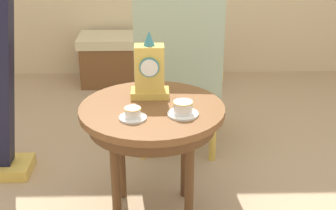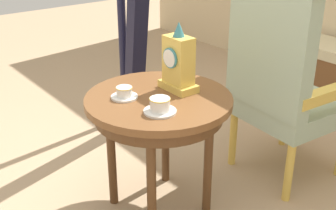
# 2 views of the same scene
# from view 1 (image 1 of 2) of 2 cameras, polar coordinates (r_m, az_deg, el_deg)

# --- Properties ---
(ground_plane) EXTENTS (10.00, 10.00, 0.00)m
(ground_plane) POSITION_cam_1_polar(r_m,az_deg,el_deg) (2.60, -0.99, -12.62)
(ground_plane) COLOR tan
(side_table) EXTENTS (0.70, 0.70, 0.62)m
(side_table) POSITION_cam_1_polar(r_m,az_deg,el_deg) (2.29, -1.93, -1.93)
(side_table) COLOR brown
(side_table) RESTS_ON ground
(teacup_left) EXTENTS (0.13, 0.13, 0.06)m
(teacup_left) POSITION_cam_1_polar(r_m,az_deg,el_deg) (2.13, -4.29, -1.10)
(teacup_left) COLOR white
(teacup_left) RESTS_ON side_table
(teacup_right) EXTENTS (0.14, 0.14, 0.07)m
(teacup_right) POSITION_cam_1_polar(r_m,az_deg,el_deg) (2.16, 1.83, -0.48)
(teacup_right) COLOR white
(teacup_right) RESTS_ON side_table
(mantel_clock) EXTENTS (0.19, 0.11, 0.34)m
(mantel_clock) POSITION_cam_1_polar(r_m,az_deg,el_deg) (2.32, -2.24, 4.11)
(mantel_clock) COLOR gold
(mantel_clock) RESTS_ON side_table
(armchair) EXTENTS (0.58, 0.57, 1.14)m
(armchair) POSITION_cam_1_polar(r_m,az_deg,el_deg) (2.92, 1.35, 4.79)
(armchair) COLOR #9EB299
(armchair) RESTS_ON ground
(window_bench) EXTENTS (1.07, 0.40, 0.44)m
(window_bench) POSITION_cam_1_polar(r_m,az_deg,el_deg) (4.26, -3.45, 5.58)
(window_bench) COLOR beige
(window_bench) RESTS_ON ground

